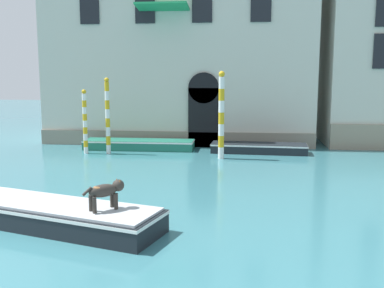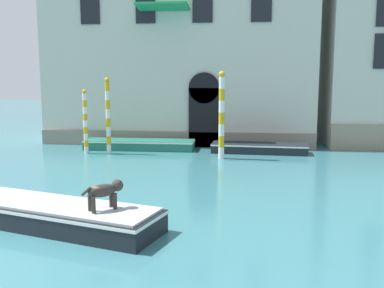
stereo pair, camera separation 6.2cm
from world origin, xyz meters
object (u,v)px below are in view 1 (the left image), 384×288
boat_foreground (47,213)px  mooring_pole_4 (108,116)px  mooring_pole_2 (221,115)px  dog_on_deck (106,191)px  boat_moored_near_palazzo (139,144)px  boat_moored_far (259,148)px  mooring_pole_0 (85,121)px

boat_foreground → mooring_pole_4: 11.00m
boat_foreground → mooring_pole_2: size_ratio=1.61×
dog_on_deck → boat_moored_near_palazzo: bearing=57.2°
dog_on_deck → mooring_pole_2: (2.29, 10.54, 0.96)m
boat_moored_near_palazzo → mooring_pole_4: size_ratio=1.54×
boat_moored_near_palazzo → mooring_pole_2: bearing=-26.4°
boat_foreground → mooring_pole_4: size_ratio=1.74×
mooring_pole_2 → mooring_pole_4: (-5.71, 0.68, -0.16)m
boat_moored_far → mooring_pole_4: mooring_pole_4 is taller
dog_on_deck → boat_moored_far: size_ratio=0.18×
dog_on_deck → mooring_pole_0: (-4.57, 11.15, 0.51)m
dog_on_deck → mooring_pole_0: 12.06m
boat_foreground → mooring_pole_4: (-1.63, 10.76, 1.58)m
mooring_pole_2 → boat_moored_near_palazzo: bearing=154.4°
mooring_pole_0 → mooring_pole_2: (6.87, -0.61, 0.45)m
mooring_pole_2 → boat_moored_far: bearing=44.8°
boat_foreground → mooring_pole_0: 11.12m
boat_moored_far → mooring_pole_0: (-8.70, -1.21, 1.37)m
boat_moored_far → mooring_pole_4: size_ratio=1.28×
boat_foreground → dog_on_deck: (1.79, -0.46, 0.78)m
mooring_pole_0 → dog_on_deck: bearing=-67.7°
mooring_pole_4 → boat_foreground: bearing=-81.4°
mooring_pole_4 → mooring_pole_0: bearing=-176.2°
boat_foreground → dog_on_deck: bearing=1.6°
boat_foreground → boat_moored_near_palazzo: (-0.40, 12.22, -0.07)m
boat_moored_near_palazzo → boat_foreground: bearing=-88.9°
boat_foreground → mooring_pole_2: 11.01m
boat_moored_near_palazzo → dog_on_deck: bearing=-81.0°
boat_moored_near_palazzo → mooring_pole_4: mooring_pole_4 is taller
boat_moored_far → mooring_pole_0: size_ratio=1.51×
mooring_pole_4 → dog_on_deck: bearing=-73.1°
dog_on_deck → boat_moored_near_palazzo: 12.90m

